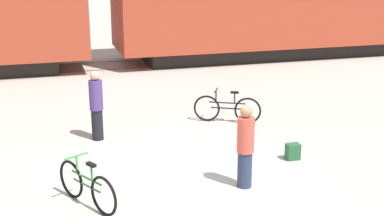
# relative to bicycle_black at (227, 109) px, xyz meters

# --- Properties ---
(ground_plane) EXTENTS (80.00, 80.00, 0.00)m
(ground_plane) POSITION_rel_bicycle_black_xyz_m (-2.16, -3.13, -0.36)
(ground_plane) COLOR #A8A399
(rail_near) EXTENTS (40.38, 0.07, 0.01)m
(rail_near) POSITION_rel_bicycle_black_xyz_m (-2.16, 7.03, -0.35)
(rail_near) COLOR #4C4238
(rail_near) RESTS_ON ground_plane
(rail_far) EXTENTS (40.38, 0.07, 0.01)m
(rail_far) POSITION_rel_bicycle_black_xyz_m (-2.16, 8.47, -0.35)
(rail_far) COLOR #4C4238
(rail_far) RESTS_ON ground_plane
(bicycle_black) EXTENTS (1.54, 0.84, 0.84)m
(bicycle_black) POSITION_rel_bicycle_black_xyz_m (0.00, 0.00, 0.00)
(bicycle_black) COLOR black
(bicycle_black) RESTS_ON ground_plane
(bicycle_green) EXTENTS (0.84, 1.46, 0.86)m
(bicycle_green) POSITION_rel_bicycle_black_xyz_m (-3.84, -3.69, 0.01)
(bicycle_green) COLOR black
(bicycle_green) RESTS_ON ground_plane
(person_in_purple) EXTENTS (0.31, 0.31, 1.62)m
(person_in_purple) POSITION_rel_bicycle_black_xyz_m (-3.29, -0.38, 0.46)
(person_in_purple) COLOR black
(person_in_purple) RESTS_ON ground_plane
(person_in_red) EXTENTS (0.31, 0.31, 1.56)m
(person_in_red) POSITION_rel_bicycle_black_xyz_m (-0.99, -3.71, 0.43)
(person_in_red) COLOR #283351
(person_in_red) RESTS_ON ground_plane
(backpack) EXTENTS (0.28, 0.20, 0.34)m
(backpack) POSITION_rel_bicycle_black_xyz_m (0.47, -2.74, -0.19)
(backpack) COLOR #235633
(backpack) RESTS_ON ground_plane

